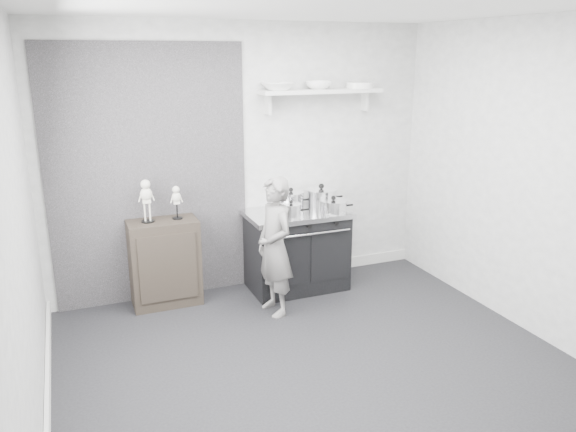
# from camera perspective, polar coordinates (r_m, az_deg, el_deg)

# --- Properties ---
(ground) EXTENTS (4.00, 4.00, 0.00)m
(ground) POSITION_cam_1_polar(r_m,az_deg,el_deg) (4.64, 2.84, -14.80)
(ground) COLOR black
(ground) RESTS_ON ground
(room_shell) EXTENTS (4.02, 3.62, 2.71)m
(room_shell) POSITION_cam_1_polar(r_m,az_deg,el_deg) (4.15, 1.17, 5.76)
(room_shell) COLOR #9D9D9B
(room_shell) RESTS_ON ground
(wall_shelf) EXTENTS (1.30, 0.26, 0.24)m
(wall_shelf) POSITION_cam_1_polar(r_m,az_deg,el_deg) (5.85, 3.36, 12.44)
(wall_shelf) COLOR silver
(wall_shelf) RESTS_ON room_shell
(stove) EXTENTS (1.04, 0.65, 0.83)m
(stove) POSITION_cam_1_polar(r_m,az_deg,el_deg) (5.86, 0.91, -3.45)
(stove) COLOR black
(stove) RESTS_ON ground
(side_cabinet) EXTENTS (0.66, 0.38, 0.85)m
(side_cabinet) POSITION_cam_1_polar(r_m,az_deg,el_deg) (5.63, -12.42, -4.61)
(side_cabinet) COLOR black
(side_cabinet) RESTS_ON ground
(child) EXTENTS (0.38, 0.52, 1.32)m
(child) POSITION_cam_1_polar(r_m,az_deg,el_deg) (5.22, -1.34, -3.16)
(child) COLOR slate
(child) RESTS_ON ground
(pot_back_left) EXTENTS (0.35, 0.27, 0.23)m
(pot_back_left) POSITION_cam_1_polar(r_m,az_deg,el_deg) (5.80, 0.31, 1.60)
(pot_back_left) COLOR white
(pot_back_left) RESTS_ON stove
(pot_back_right) EXTENTS (0.42, 0.33, 0.25)m
(pot_back_right) POSITION_cam_1_polar(r_m,az_deg,el_deg) (5.91, 3.39, 1.88)
(pot_back_right) COLOR white
(pot_back_right) RESTS_ON stove
(pot_front_right) EXTENTS (0.36, 0.28, 0.17)m
(pot_front_right) POSITION_cam_1_polar(r_m,az_deg,el_deg) (5.71, 4.62, 1.01)
(pot_front_right) COLOR white
(pot_front_right) RESTS_ON stove
(pot_front_center) EXTENTS (0.29, 0.20, 0.17)m
(pot_front_center) POSITION_cam_1_polar(r_m,az_deg,el_deg) (5.52, 0.34, 0.58)
(pot_front_center) COLOR white
(pot_front_center) RESTS_ON stove
(skeleton_full) EXTENTS (0.13, 0.09, 0.47)m
(skeleton_full) POSITION_cam_1_polar(r_m,az_deg,el_deg) (5.41, -14.20, 1.81)
(skeleton_full) COLOR beige
(skeleton_full) RESTS_ON side_cabinet
(skeleton_torso) EXTENTS (0.10, 0.07, 0.37)m
(skeleton_torso) POSITION_cam_1_polar(r_m,az_deg,el_deg) (5.47, -11.26, 1.59)
(skeleton_torso) COLOR beige
(skeleton_torso) RESTS_ON side_cabinet
(bowl_large) EXTENTS (0.32, 0.32, 0.08)m
(bowl_large) POSITION_cam_1_polar(r_m,az_deg,el_deg) (5.66, -1.05, 13.05)
(bowl_large) COLOR white
(bowl_large) RESTS_ON wall_shelf
(bowl_small) EXTENTS (0.26, 0.26, 0.08)m
(bowl_small) POSITION_cam_1_polar(r_m,az_deg,el_deg) (5.83, 3.14, 13.15)
(bowl_small) COLOR white
(bowl_small) RESTS_ON wall_shelf
(plate_stack) EXTENTS (0.28, 0.28, 0.06)m
(plate_stack) POSITION_cam_1_polar(r_m,az_deg,el_deg) (6.04, 7.29, 13.04)
(plate_stack) COLOR white
(plate_stack) RESTS_ON wall_shelf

